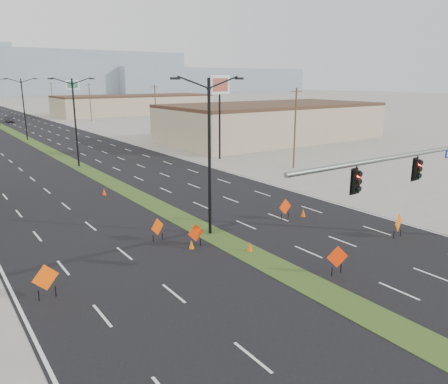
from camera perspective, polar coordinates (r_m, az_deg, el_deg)
ground at (r=20.90m, az=17.14°, el=-14.49°), size 600.00×600.00×0.00m
building_se_near at (r=74.54m, az=6.24°, el=8.94°), size 36.00×18.00×5.50m
building_se_far at (r=132.10m, az=-11.57°, el=11.03°), size 44.00×16.00×5.00m
mesa_center at (r=315.67m, az=-25.79°, el=13.89°), size 220.00×50.00×28.00m
mesa_east at (r=358.44m, az=-2.13°, el=14.38°), size 160.00×50.00×18.00m
signal_mast at (r=27.19m, az=25.79°, el=2.22°), size 16.30×0.60×8.00m
streetlight_0 at (r=27.62m, az=-1.92°, el=5.16°), size 5.15×0.24×10.02m
streetlight_1 at (r=53.16m, az=-18.87°, el=8.92°), size 5.15×0.24×10.02m
streetlight_2 at (r=80.35m, az=-24.68°, el=10.03°), size 5.15×0.24×10.02m
utility_pole_0 at (r=50.27m, az=9.26°, el=8.37°), size 1.60×0.20×9.00m
utility_pole_1 at (r=79.13m, az=-8.93°, el=10.57°), size 1.60×0.20×9.00m
utility_pole_2 at (r=111.56m, az=-17.08°, el=11.22°), size 1.60×0.20×9.00m
utility_pole_3 at (r=145.18m, az=-21.53°, el=11.48°), size 1.60×0.20×9.00m
car_mid at (r=115.83m, az=-26.22°, el=8.48°), size 1.56×4.03×1.31m
construction_sign_0 at (r=22.04m, az=-22.27°, el=-10.43°), size 1.27×0.34×1.72m
construction_sign_1 at (r=26.52m, az=-3.71°, el=-5.43°), size 1.12×0.10×1.49m
construction_sign_2 at (r=27.81m, az=-8.69°, el=-4.63°), size 1.04×0.45×1.48m
construction_sign_3 at (r=23.59m, az=14.59°, el=-8.34°), size 1.13×0.46×1.59m
construction_sign_4 at (r=30.12m, az=21.82°, el=-3.81°), size 1.20×0.39×1.65m
construction_sign_5 at (r=31.89m, az=8.00°, el=-2.02°), size 1.16×0.11×1.54m
cone_0 at (r=26.49m, az=-4.27°, el=-6.85°), size 0.43×0.43×0.55m
cone_1 at (r=26.05m, az=3.39°, el=-7.15°), size 0.37×0.37×0.59m
cone_2 at (r=32.93m, az=10.30°, el=-2.69°), size 0.37×0.37×0.60m
cone_3 at (r=39.76m, az=-15.40°, el=0.03°), size 0.41×0.41×0.62m
pole_sign_east_near at (r=55.15m, az=-0.57°, el=13.08°), size 3.37×1.11×10.36m
pole_sign_east_far at (r=109.50m, az=-19.15°, el=12.71°), size 3.17×0.70×9.67m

